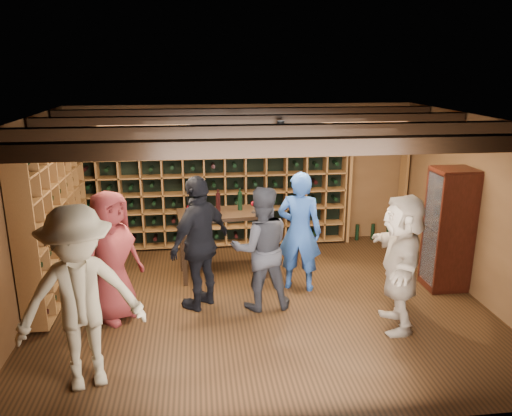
{
  "coord_description": "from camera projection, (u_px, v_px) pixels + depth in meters",
  "views": [
    {
      "loc": [
        -0.83,
        -6.17,
        3.18
      ],
      "look_at": [
        -0.06,
        0.2,
        1.31
      ],
      "focal_mm": 35.0,
      "sensor_mm": 36.0,
      "label": 1
    }
  ],
  "objects": [
    {
      "name": "ground",
      "position": [
        262.0,
        303.0,
        6.86
      ],
      "size": [
        6.0,
        6.0,
        0.0
      ],
      "primitive_type": "plane",
      "color": "#341E0E",
      "rests_on": "ground"
    },
    {
      "name": "room_shell",
      "position": [
        262.0,
        126.0,
        6.23
      ],
      "size": [
        6.0,
        6.0,
        6.0
      ],
      "color": "brown",
      "rests_on": "ground"
    },
    {
      "name": "wine_rack_back",
      "position": [
        215.0,
        184.0,
        8.7
      ],
      "size": [
        4.65,
        0.3,
        2.2
      ],
      "color": "brown",
      "rests_on": "ground"
    },
    {
      "name": "wine_rack_left",
      "position": [
        55.0,
        213.0,
        7.0
      ],
      "size": [
        0.3,
        2.65,
        2.2
      ],
      "color": "brown",
      "rests_on": "ground"
    },
    {
      "name": "crate_shelf",
      "position": [
        378.0,
        157.0,
        8.91
      ],
      "size": [
        1.2,
        0.32,
        2.07
      ],
      "color": "brown",
      "rests_on": "ground"
    },
    {
      "name": "display_cabinet",
      "position": [
        448.0,
        232.0,
        7.13
      ],
      "size": [
        0.55,
        0.5,
        1.75
      ],
      "color": "#3A120B",
      "rests_on": "ground"
    },
    {
      "name": "man_blue_shirt",
      "position": [
        299.0,
        232.0,
        7.09
      ],
      "size": [
        0.74,
        0.62,
        1.74
      ],
      "primitive_type": "imported",
      "rotation": [
        0.0,
        0.0,
        2.78
      ],
      "color": "navy",
      "rests_on": "ground"
    },
    {
      "name": "man_grey_suit",
      "position": [
        261.0,
        249.0,
        6.55
      ],
      "size": [
        0.84,
        0.67,
        1.67
      ],
      "primitive_type": "imported",
      "rotation": [
        0.0,
        0.0,
        3.19
      ],
      "color": "black",
      "rests_on": "ground"
    },
    {
      "name": "guest_red_floral",
      "position": [
        112.0,
        256.0,
        6.25
      ],
      "size": [
        0.95,
        0.98,
        1.69
      ],
      "primitive_type": "imported",
      "rotation": [
        0.0,
        0.0,
        0.86
      ],
      "color": "maroon",
      "rests_on": "ground"
    },
    {
      "name": "guest_woman_black",
      "position": [
        200.0,
        243.0,
        6.55
      ],
      "size": [
        1.04,
        1.08,
        1.81
      ],
      "primitive_type": "imported",
      "rotation": [
        0.0,
        0.0,
        3.98
      ],
      "color": "black",
      "rests_on": "ground"
    },
    {
      "name": "guest_khaki",
      "position": [
        80.0,
        299.0,
        4.88
      ],
      "size": [
        1.38,
        1.02,
        1.91
      ],
      "primitive_type": "imported",
      "rotation": [
        0.0,
        0.0,
        0.28
      ],
      "color": "gray",
      "rests_on": "ground"
    },
    {
      "name": "guest_beige",
      "position": [
        401.0,
        262.0,
        6.04
      ],
      "size": [
        0.82,
        1.65,
        1.71
      ],
      "primitive_type": "imported",
      "rotation": [
        0.0,
        0.0,
        4.51
      ],
      "color": "tan",
      "rests_on": "ground"
    },
    {
      "name": "tasting_table",
      "position": [
        223.0,
        220.0,
        7.56
      ],
      "size": [
        1.4,
        0.8,
        1.29
      ],
      "rotation": [
        0.0,
        0.0,
        0.09
      ],
      "color": "black",
      "rests_on": "ground"
    }
  ]
}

